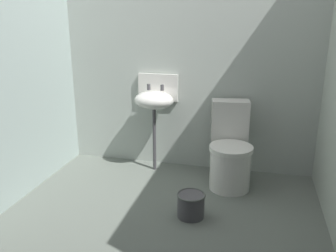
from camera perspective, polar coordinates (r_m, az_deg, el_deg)
name	(u,v)px	position (r m, az deg, el deg)	size (l,w,h in m)	color
ground_plane	(160,224)	(3.01, -1.33, -15.20)	(2.98, 2.66, 0.08)	slate
wall_back	(189,50)	(3.70, 3.39, 11.87)	(2.98, 0.10, 2.45)	#AAB1A9
wall_left	(3,59)	(3.26, -24.67, 9.64)	(0.10, 2.46, 2.45)	#A3B6B0
toilet_near_wall	(230,153)	(3.46, 9.79, -4.19)	(0.46, 0.64, 0.78)	white
sink	(155,99)	(3.64, -2.12, 4.26)	(0.42, 0.35, 0.99)	#49474B
bucket	(191,205)	(2.98, 3.64, -12.29)	(0.24, 0.24, 0.20)	#49474B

